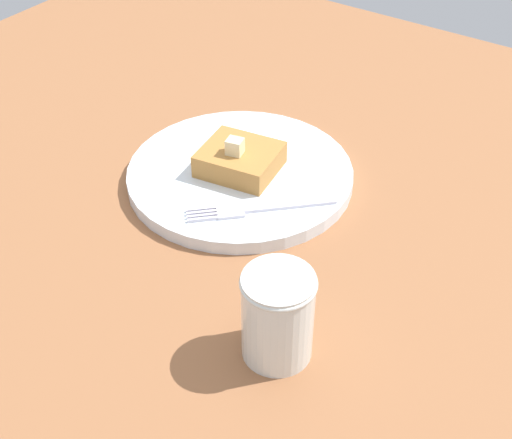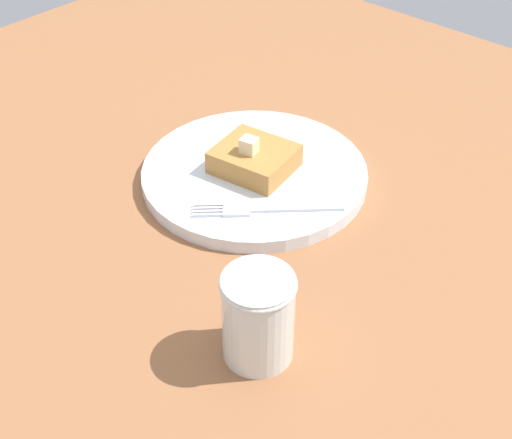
{
  "view_description": "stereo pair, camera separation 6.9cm",
  "coord_description": "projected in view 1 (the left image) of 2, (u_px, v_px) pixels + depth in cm",
  "views": [
    {
      "loc": [
        50.03,
        42.32,
        50.66
      ],
      "look_at": [
        5.95,
        11.88,
        6.86
      ],
      "focal_mm": 50.0,
      "sensor_mm": 36.0,
      "label": 1
    },
    {
      "loc": [
        45.75,
        47.74,
        50.66
      ],
      "look_at": [
        5.95,
        11.88,
        6.86
      ],
      "focal_mm": 50.0,
      "sensor_mm": 36.0,
      "label": 2
    }
  ],
  "objects": [
    {
      "name": "butter_pat_primary",
      "position": [
        235.0,
        146.0,
        0.78
      ],
      "size": [
        1.94,
        2.07,
        1.76
      ],
      "primitive_type": "cube",
      "rotation": [
        0.0,
        0.0,
        1.8
      ],
      "color": "beige",
      "rests_on": "toast_slice_center"
    },
    {
      "name": "toast_slice_center",
      "position": [
        240.0,
        160.0,
        0.8
      ],
      "size": [
        8.69,
        9.44,
        2.67
      ],
      "primitive_type": "cube",
      "rotation": [
        0.0,
        0.0,
        0.16
      ],
      "color": "#B07738",
      "rests_on": "plate"
    },
    {
      "name": "fork",
      "position": [
        252.0,
        209.0,
        0.75
      ],
      "size": [
        12.19,
        12.46,
        0.36
      ],
      "color": "silver",
      "rests_on": "plate"
    },
    {
      "name": "syrup_jar",
      "position": [
        278.0,
        319.0,
        0.6
      ],
      "size": [
        6.39,
        6.39,
        8.7
      ],
      "color": "#331805",
      "rests_on": "table_surface"
    },
    {
      "name": "plate",
      "position": [
        240.0,
        174.0,
        0.81
      ],
      "size": [
        25.7,
        25.7,
        1.57
      ],
      "color": "silver",
      "rests_on": "table_surface"
    },
    {
      "name": "table_surface",
      "position": [
        200.0,
        194.0,
        0.82
      ],
      "size": [
        109.3,
        109.3,
        2.36
      ],
      "primitive_type": "cube",
      "color": "#935C39",
      "rests_on": "ground"
    }
  ]
}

